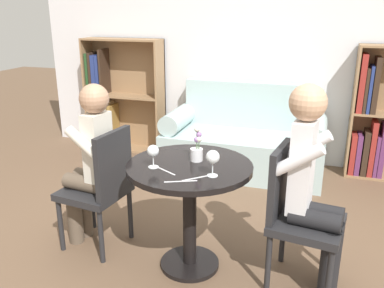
{
  "coord_description": "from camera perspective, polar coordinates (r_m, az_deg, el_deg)",
  "views": [
    {
      "loc": [
        0.76,
        -2.27,
        1.68
      ],
      "look_at": [
        0.0,
        0.05,
        0.86
      ],
      "focal_mm": 38.0,
      "sensor_mm": 36.0,
      "label": 1
    }
  ],
  "objects": [
    {
      "name": "ground_plane",
      "position": [
        2.92,
        -0.32,
        -16.61
      ],
      "size": [
        16.0,
        16.0,
        0.0
      ],
      "primitive_type": "plane",
      "color": "brown"
    },
    {
      "name": "back_wall",
      "position": [
        4.62,
        8.9,
        14.19
      ],
      "size": [
        5.2,
        0.05,
        2.7
      ],
      "color": "silver",
      "rests_on": "ground_plane"
    },
    {
      "name": "round_table",
      "position": [
        2.64,
        -0.34,
        -6.55
      ],
      "size": [
        0.8,
        0.8,
        0.74
      ],
      "color": "black",
      "rests_on": "ground_plane"
    },
    {
      "name": "couch",
      "position": [
        4.41,
        7.31,
        0.25
      ],
      "size": [
        1.67,
        0.8,
        0.92
      ],
      "color": "#A8C1C1",
      "rests_on": "ground_plane"
    },
    {
      "name": "bookshelf_left",
      "position": [
        5.13,
        -10.74,
        6.23
      ],
      "size": [
        0.97,
        0.28,
        1.35
      ],
      "color": "#93704C",
      "rests_on": "ground_plane"
    },
    {
      "name": "chair_left",
      "position": [
        2.96,
        -12.57,
        -5.58
      ],
      "size": [
        0.47,
        0.47,
        0.9
      ],
      "rotation": [
        0.0,
        0.0,
        -1.7
      ],
      "color": "#232326",
      "rests_on": "ground_plane"
    },
    {
      "name": "chair_right",
      "position": [
        2.61,
        14.38,
        -9.14
      ],
      "size": [
        0.47,
        0.47,
        0.9
      ],
      "rotation": [
        0.0,
        0.0,
        1.43
      ],
      "color": "#232326",
      "rests_on": "ground_plane"
    },
    {
      "name": "person_left",
      "position": [
        2.96,
        -14.09,
        -2.54
      ],
      "size": [
        0.44,
        0.37,
        1.21
      ],
      "rotation": [
        0.0,
        0.0,
        -1.7
      ],
      "color": "brown",
      "rests_on": "ground_plane"
    },
    {
      "name": "person_right",
      "position": [
        2.5,
        16.61,
        -5.45
      ],
      "size": [
        0.45,
        0.38,
        1.29
      ],
      "rotation": [
        0.0,
        0.0,
        1.43
      ],
      "color": "black",
      "rests_on": "ground_plane"
    },
    {
      "name": "wine_glass_left",
      "position": [
        2.49,
        -5.5,
        -1.08
      ],
      "size": [
        0.07,
        0.07,
        0.15
      ],
      "color": "white",
      "rests_on": "round_table"
    },
    {
      "name": "wine_glass_right",
      "position": [
        2.35,
        2.93,
        -1.96
      ],
      "size": [
        0.08,
        0.08,
        0.16
      ],
      "color": "white",
      "rests_on": "round_table"
    },
    {
      "name": "flower_vase",
      "position": [
        2.6,
        0.69,
        -0.8
      ],
      "size": [
        0.08,
        0.08,
        0.23
      ],
      "color": "silver",
      "rests_on": "round_table"
    },
    {
      "name": "knife_left_setting",
      "position": [
        2.32,
        -1.59,
        -5.26
      ],
      "size": [
        0.18,
        0.09,
        0.0
      ],
      "color": "silver",
      "rests_on": "round_table"
    },
    {
      "name": "fork_left_setting",
      "position": [
        2.36,
        0.7,
        -4.77
      ],
      "size": [
        0.14,
        0.14,
        0.0
      ],
      "color": "silver",
      "rests_on": "round_table"
    },
    {
      "name": "knife_right_setting",
      "position": [
        2.47,
        -3.83,
        -3.73
      ],
      "size": [
        0.17,
        0.1,
        0.0
      ],
      "color": "silver",
      "rests_on": "round_table"
    }
  ]
}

